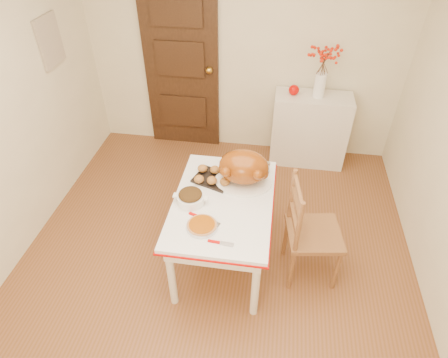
% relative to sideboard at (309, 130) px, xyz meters
% --- Properties ---
extents(floor, '(3.50, 4.00, 0.00)m').
position_rel_sideboard_xyz_m(floor, '(-0.81, -1.78, -0.42)').
color(floor, brown).
rests_on(floor, ground).
extents(wall_back, '(3.50, 0.00, 2.50)m').
position_rel_sideboard_xyz_m(wall_back, '(-0.81, 0.22, 0.83)').
color(wall_back, beige).
rests_on(wall_back, ground).
extents(door_back, '(0.85, 0.06, 2.06)m').
position_rel_sideboard_xyz_m(door_back, '(-1.51, 0.19, 0.61)').
color(door_back, black).
rests_on(door_back, ground).
extents(photo_board, '(0.03, 0.35, 0.45)m').
position_rel_sideboard_xyz_m(photo_board, '(-2.54, -0.58, 1.08)').
color(photo_board, tan).
rests_on(photo_board, ground).
extents(sideboard, '(0.84, 0.37, 0.84)m').
position_rel_sideboard_xyz_m(sideboard, '(0.00, 0.00, 0.00)').
color(sideboard, beige).
rests_on(sideboard, floor).
extents(kitchen_table, '(0.80, 1.17, 0.70)m').
position_rel_sideboard_xyz_m(kitchen_table, '(-0.74, -1.64, -0.07)').
color(kitchen_table, white).
rests_on(kitchen_table, floor).
extents(chair_oak, '(0.49, 0.49, 0.96)m').
position_rel_sideboard_xyz_m(chair_oak, '(0.00, -1.66, 0.06)').
color(chair_oak, brown).
rests_on(chair_oak, floor).
extents(berry_vase, '(0.28, 0.28, 0.54)m').
position_rel_sideboard_xyz_m(berry_vase, '(0.03, 0.00, 0.69)').
color(berry_vase, white).
rests_on(berry_vase, sideboard).
extents(apple, '(0.11, 0.11, 0.11)m').
position_rel_sideboard_xyz_m(apple, '(-0.23, 0.00, 0.48)').
color(apple, '#B70400').
rests_on(apple, sideboard).
extents(turkey_platter, '(0.52, 0.43, 0.30)m').
position_rel_sideboard_xyz_m(turkey_platter, '(-0.61, -1.40, 0.43)').
color(turkey_platter, '#8D3C10').
rests_on(turkey_platter, kitchen_table).
extents(pumpkin_pie, '(0.24, 0.24, 0.05)m').
position_rel_sideboard_xyz_m(pumpkin_pie, '(-0.85, -1.95, 0.30)').
color(pumpkin_pie, '#893F03').
rests_on(pumpkin_pie, kitchen_table).
extents(stuffing_dish, '(0.29, 0.23, 0.11)m').
position_rel_sideboard_xyz_m(stuffing_dish, '(-0.99, -1.70, 0.33)').
color(stuffing_dish, '#472D0E').
rests_on(stuffing_dish, kitchen_table).
extents(rolls_tray, '(0.37, 0.33, 0.08)m').
position_rel_sideboard_xyz_m(rolls_tray, '(-0.86, -1.39, 0.32)').
color(rolls_tray, '#A0672D').
rests_on(rolls_tray, kitchen_table).
extents(pie_server, '(0.19, 0.07, 0.01)m').
position_rel_sideboard_xyz_m(pie_server, '(-0.69, -2.08, 0.29)').
color(pie_server, silver).
rests_on(pie_server, kitchen_table).
extents(carving_knife, '(0.27, 0.15, 0.01)m').
position_rel_sideboard_xyz_m(carving_knife, '(-0.85, -1.87, 0.29)').
color(carving_knife, silver).
rests_on(carving_knife, kitchen_table).
extents(drinking_glass, '(0.07, 0.07, 0.10)m').
position_rel_sideboard_xyz_m(drinking_glass, '(-0.70, -1.19, 0.33)').
color(drinking_glass, white).
rests_on(drinking_glass, kitchen_table).
extents(shaker_pair, '(0.11, 0.07, 0.10)m').
position_rel_sideboard_xyz_m(shaker_pair, '(-0.45, -1.22, 0.33)').
color(shaker_pair, white).
rests_on(shaker_pair, kitchen_table).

